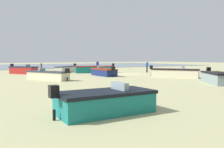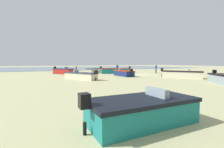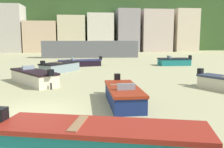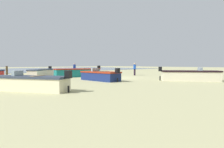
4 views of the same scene
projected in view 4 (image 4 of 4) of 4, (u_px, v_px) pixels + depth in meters
name	position (u px, v px, depth m)	size (l,w,h in m)	color
ground_plane	(120.00, 78.00, 19.72)	(160.00, 160.00, 0.00)	tan
tidal_water	(11.00, 70.00, 44.87)	(80.00, 36.00, 0.06)	slate
boat_teal_0	(78.00, 73.00, 20.88)	(5.46, 2.69, 1.28)	#167575
boat_cream_1	(30.00, 83.00, 10.00)	(3.23, 4.56, 1.13)	beige
boat_cream_2	(42.00, 73.00, 21.18)	(4.26, 3.86, 1.19)	beige
boat_navy_4	(100.00, 76.00, 16.14)	(1.44, 4.19, 1.13)	navy
boat_cream_6	(190.00, 76.00, 15.83)	(3.89, 4.74, 1.23)	beige
mooring_post_near_water	(7.00, 72.00, 19.90)	(0.21, 0.21, 1.26)	#4C3C26
beach_walker_foreground	(135.00, 68.00, 23.63)	(0.45, 0.52, 1.62)	black
beach_walker_distant	(75.00, 68.00, 26.98)	(0.54, 0.41, 1.62)	#282322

